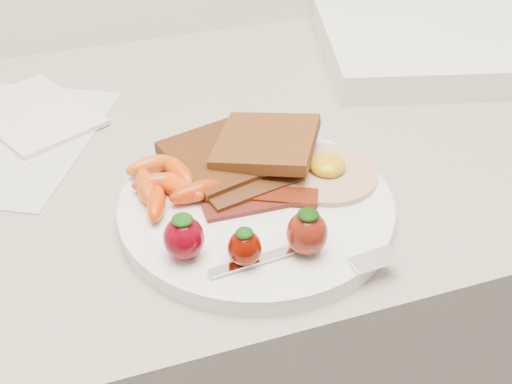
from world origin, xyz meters
name	(u,v)px	position (x,y,z in m)	size (l,w,h in m)	color
counter	(234,374)	(0.00, 1.70, 0.45)	(2.00, 0.60, 0.90)	gray
plate	(256,207)	(-0.01, 1.55, 0.91)	(0.27, 0.27, 0.02)	white
toast_lower	(227,156)	(-0.02, 1.63, 0.93)	(0.11, 0.11, 0.01)	#43180B
toast_upper	(266,143)	(0.02, 1.62, 0.94)	(0.10, 0.10, 0.01)	#43260A
fried_egg	(327,171)	(0.07, 1.57, 0.92)	(0.13, 0.13, 0.02)	beige
bacon_strips	(259,196)	(-0.01, 1.55, 0.92)	(0.12, 0.07, 0.01)	#4A110F
baby_carrots	(167,184)	(-0.09, 1.59, 0.93)	(0.09, 0.10, 0.02)	red
strawberries	(247,237)	(-0.05, 1.48, 0.94)	(0.14, 0.06, 0.04)	#6A000C
fork	(315,258)	(0.01, 1.46, 0.92)	(0.16, 0.05, 0.00)	silver
paper_sheet	(9,139)	(-0.24, 1.78, 0.90)	(0.19, 0.25, 0.00)	silver
notepad	(34,114)	(-0.21, 1.82, 0.91)	(0.11, 0.16, 0.01)	#FFCCD5
appliance	(443,43)	(0.35, 1.81, 0.92)	(0.34, 0.27, 0.04)	white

